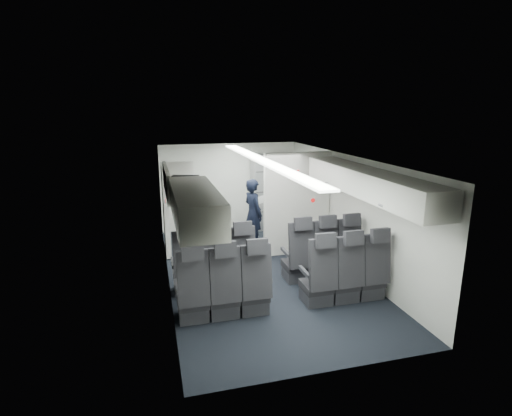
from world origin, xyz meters
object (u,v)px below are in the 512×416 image
seat_row_mid (287,284)px  galley_unit (269,192)px  flight_attendant (253,214)px  seat_row_front (270,263)px  carry_on_bag (185,184)px  boarding_door (166,209)px

seat_row_mid → galley_unit: size_ratio=1.75×
seat_row_mid → flight_attendant: (0.20, 2.81, 0.37)m
seat_row_front → carry_on_bag: (-1.37, 0.29, 1.39)m
seat_row_front → flight_attendant: flight_attendant is taller
galley_unit → carry_on_bag: 3.86m
seat_row_front → flight_attendant: size_ratio=2.17×
seat_row_mid → seat_row_front: bearing=90.0°
seat_row_front → galley_unit: galley_unit is taller
boarding_door → seat_row_front: bearing=-51.8°
galley_unit → carry_on_bag: bearing=-128.0°
seat_row_mid → flight_attendant: 2.84m
seat_row_front → flight_attendant: 1.96m
seat_row_front → seat_row_mid: size_ratio=1.00×
seat_row_front → galley_unit: (0.95, 3.25, 0.55)m
seat_row_mid → boarding_door: 3.45m
flight_attendant → carry_on_bag: 2.48m
carry_on_bag → flight_attendant: bearing=61.9°
seat_row_mid → flight_attendant: flight_attendant is taller
galley_unit → carry_on_bag: size_ratio=4.38×
galley_unit → boarding_door: size_ratio=1.02×
boarding_door → flight_attendant: 1.85m
seat_row_mid → boarding_door: boarding_door is taller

